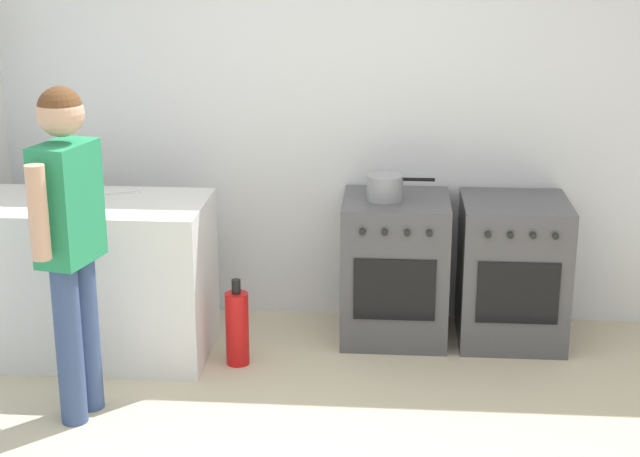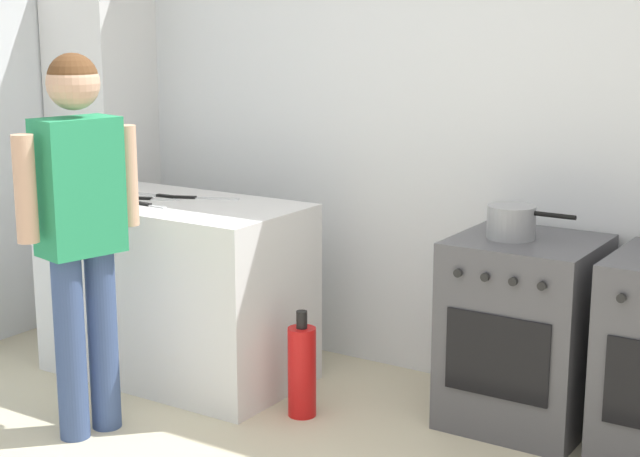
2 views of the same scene
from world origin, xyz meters
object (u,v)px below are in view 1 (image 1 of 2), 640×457
object	(u,v)px
oven_left	(395,268)
fire_extinguisher	(237,328)
knife_paring	(72,208)
knife_carving	(109,194)
person	(69,225)
oven_right	(512,271)
pot	(385,187)
knife_utility	(65,201)
knife_chef	(57,197)

from	to	relation	value
oven_left	fire_extinguisher	world-z (taller)	oven_left
knife_paring	knife_carving	distance (m)	0.31
person	fire_extinguisher	world-z (taller)	person
knife_paring	oven_left	bearing A→B (deg)	16.73
oven_right	fire_extinguisher	xyz separation A→B (m)	(-1.56, -0.48, -0.21)
knife_paring	person	xyz separation A→B (m)	(0.19, -0.61, 0.09)
pot	knife_paring	distance (m)	1.75
oven_left	pot	bearing A→B (deg)	-156.59
knife_utility	person	size ratio (longest dim) A/B	0.15
oven_left	person	bearing A→B (deg)	-143.79
knife_chef	fire_extinguisher	world-z (taller)	knife_chef
knife_chef	pot	bearing A→B (deg)	8.76
oven_right	knife_utility	bearing A→B (deg)	-171.09
oven_left	knife_paring	world-z (taller)	knife_paring
oven_right	oven_left	bearing A→B (deg)	180.00
knife_chef	knife_carving	bearing A→B (deg)	15.29
knife_carving	fire_extinguisher	xyz separation A→B (m)	(0.75, -0.24, -0.69)
pot	knife_carving	bearing A→B (deg)	-172.44
knife_utility	knife_carving	size ratio (longest dim) A/B	0.78
knife_paring	oven_right	bearing A→B (deg)	12.17
oven_left	knife_utility	xyz separation A→B (m)	(-1.83, -0.39, 0.48)
knife_paring	fire_extinguisher	size ratio (longest dim) A/B	0.42
knife_paring	person	bearing A→B (deg)	-72.68
knife_chef	knife_utility	xyz separation A→B (m)	(0.07, -0.08, 0.00)
oven_left	pot	size ratio (longest dim) A/B	2.18
oven_left	fire_extinguisher	distance (m)	1.01
knife_paring	person	world-z (taller)	person
oven_right	knife_paring	world-z (taller)	knife_paring
knife_utility	pot	bearing A→B (deg)	11.72
knife_chef	knife_paring	size ratio (longest dim) A/B	1.48
oven_left	knife_utility	bearing A→B (deg)	-167.82
knife_chef	person	size ratio (longest dim) A/B	0.19
oven_right	person	size ratio (longest dim) A/B	0.51
knife_carving	person	distance (m)	0.91
oven_left	oven_right	distance (m)	0.69
knife_paring	knife_carving	xyz separation A→B (m)	(0.12, 0.29, -0.00)
pot	knife_utility	world-z (taller)	pot
oven_right	knife_paring	distance (m)	2.53
knife_chef	knife_utility	bearing A→B (deg)	-47.94
oven_right	pot	bearing A→B (deg)	-177.80
knife_utility	oven_right	bearing A→B (deg)	8.91
person	fire_extinguisher	size ratio (longest dim) A/B	3.31
pot	knife_carving	xyz separation A→B (m)	(-1.56, -0.21, -0.02)
person	knife_carving	bearing A→B (deg)	94.45
pot	person	bearing A→B (deg)	-143.29
knife_carving	person	xyz separation A→B (m)	(0.07, -0.90, 0.09)
pot	knife_paring	world-z (taller)	pot
oven_right	knife_chef	bearing A→B (deg)	-173.13
knife_utility	fire_extinguisher	world-z (taller)	knife_utility
pot	knife_chef	world-z (taller)	pot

